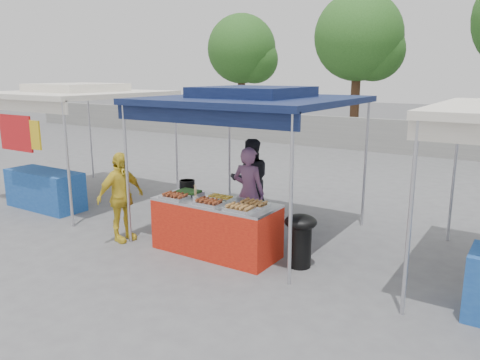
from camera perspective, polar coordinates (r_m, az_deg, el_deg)
The scene contains 22 objects.
ground_plane at distance 7.63m, azimuth -2.47°, elevation -8.56°, with size 80.00×80.00×0.00m, color #5B5B5D.
back_wall at distance 17.42m, azimuth 18.99°, elevation 4.98°, with size 40.00×0.25×1.20m, color gray.
main_canopy at distance 7.92m, azimuth 1.47°, elevation 9.85°, with size 3.20×3.20×2.57m.
neighbor_stall_left at distance 10.78m, azimuth -20.70°, elevation 5.73°, with size 3.20×3.20×2.57m.
tree_0 at distance 22.72m, azimuth 0.58°, elevation 15.34°, with size 3.30×3.20×5.50m.
tree_1 at distance 19.61m, azimuth 14.68°, elevation 16.13°, with size 3.50×3.43×5.90m.
vendor_table at distance 7.41m, azimuth -2.96°, elevation -5.74°, with size 2.00×0.80×0.85m.
food_tray_fl at distance 7.47m, azimuth -7.96°, elevation -2.01°, with size 0.42×0.30×0.07m.
food_tray_fm at distance 7.07m, azimuth -3.82°, elevation -2.77°, with size 0.42×0.30×0.07m.
food_tray_fr at distance 6.76m, azimuth -0.05°, elevation -3.48°, with size 0.42×0.30×0.07m.
food_tray_bl at distance 7.69m, azimuth -6.25°, elevation -1.54°, with size 0.42×0.30×0.07m.
food_tray_bm at distance 7.35m, azimuth -2.38°, elevation -2.14°, with size 0.42×0.30×0.07m.
food_tray_br at distance 6.97m, azimuth 1.72°, elevation -2.97°, with size 0.42×0.30×0.07m.
cooking_pot at distance 8.05m, azimuth -6.46°, elevation -0.57°, with size 0.26×0.26×0.15m, color black.
skewer_cup at distance 7.12m, azimuth -5.43°, elevation -2.51°, with size 0.09×0.09×0.11m, color silver.
wok_burner at distance 6.92m, azimuth 7.37°, elevation -6.77°, with size 0.48×0.48×0.80m.
crate_left at distance 8.30m, azimuth -3.05°, elevation -5.57°, with size 0.55×0.38×0.33m, color #1435A4.
crate_right at distance 7.95m, azimuth 2.16°, elevation -6.40°, with size 0.55×0.39×0.33m, color #1435A4.
crate_stacked at distance 7.84m, azimuth 2.18°, elevation -4.14°, with size 0.54×0.38×0.32m, color #1435A4.
vendor_woman at distance 8.01m, azimuth 1.05°, elevation -1.54°, with size 0.58×0.38×1.58m, color #8B587F.
helper_man at distance 8.98m, azimuth 1.27°, elevation 0.04°, with size 0.77×0.60×1.59m, color black.
customer_person at distance 8.10m, azimuth -14.34°, elevation -2.03°, with size 0.89×0.37×1.52m, color yellow.
Camera 1 is at (4.13, -5.78, 2.79)m, focal length 35.00 mm.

